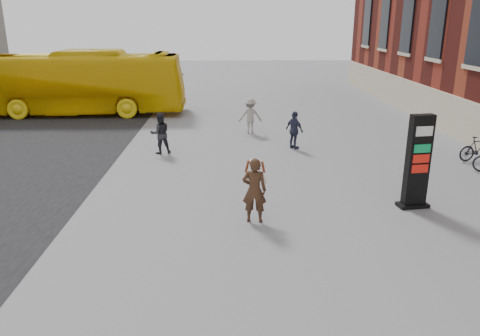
{
  "coord_description": "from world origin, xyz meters",
  "views": [
    {
      "loc": [
        -0.75,
        -11.48,
        5.09
      ],
      "look_at": [
        -0.44,
        0.83,
        1.16
      ],
      "focal_mm": 35.0,
      "sensor_mm": 36.0,
      "label": 1
    }
  ],
  "objects_px": {
    "pedestrian_a": "(160,133)",
    "bike_7": "(479,149)",
    "pedestrian_c": "(294,130)",
    "info_pylon": "(418,162)",
    "bus": "(69,83)",
    "pedestrian_b": "(250,116)",
    "woman": "(254,189)"
  },
  "relations": [
    {
      "from": "woman",
      "to": "bike_7",
      "type": "distance_m",
      "value": 10.18
    },
    {
      "from": "bus",
      "to": "pedestrian_b",
      "type": "xyz_separation_m",
      "value": [
        9.75,
        -4.82,
        -0.92
      ]
    },
    {
      "from": "pedestrian_a",
      "to": "pedestrian_c",
      "type": "height_order",
      "value": "pedestrian_a"
    },
    {
      "from": "info_pylon",
      "to": "bike_7",
      "type": "xyz_separation_m",
      "value": [
        4.13,
        4.41,
        -0.85
      ]
    },
    {
      "from": "bike_7",
      "to": "woman",
      "type": "bearing_deg",
      "value": 112.0
    },
    {
      "from": "pedestrian_c",
      "to": "pedestrian_b",
      "type": "bearing_deg",
      "value": -6.88
    },
    {
      "from": "pedestrian_a",
      "to": "bike_7",
      "type": "bearing_deg",
      "value": 154.4
    },
    {
      "from": "bus",
      "to": "pedestrian_a",
      "type": "xyz_separation_m",
      "value": [
        6.05,
        -8.15,
        -0.94
      ]
    },
    {
      "from": "bus",
      "to": "pedestrian_a",
      "type": "height_order",
      "value": "bus"
    },
    {
      "from": "info_pylon",
      "to": "bus",
      "type": "height_order",
      "value": "bus"
    },
    {
      "from": "bus",
      "to": "pedestrian_c",
      "type": "distance_m",
      "value": 13.75
    },
    {
      "from": "info_pylon",
      "to": "bus",
      "type": "distance_m",
      "value": 19.71
    },
    {
      "from": "pedestrian_a",
      "to": "bike_7",
      "type": "distance_m",
      "value": 12.11
    },
    {
      "from": "bus",
      "to": "info_pylon",
      "type": "bearing_deg",
      "value": -136.04
    },
    {
      "from": "woman",
      "to": "bike_7",
      "type": "bearing_deg",
      "value": -142.04
    },
    {
      "from": "pedestrian_c",
      "to": "bike_7",
      "type": "bearing_deg",
      "value": -144.06
    },
    {
      "from": "pedestrian_a",
      "to": "pedestrian_c",
      "type": "xyz_separation_m",
      "value": [
        5.37,
        0.56,
        -0.03
      ]
    },
    {
      "from": "info_pylon",
      "to": "pedestrian_c",
      "type": "xyz_separation_m",
      "value": [
        -2.53,
        6.33,
        -0.56
      ]
    },
    {
      "from": "pedestrian_b",
      "to": "pedestrian_c",
      "type": "distance_m",
      "value": 3.24
    },
    {
      "from": "woman",
      "to": "pedestrian_c",
      "type": "distance_m",
      "value": 7.48
    },
    {
      "from": "woman",
      "to": "pedestrian_a",
      "type": "distance_m",
      "value": 7.43
    },
    {
      "from": "bus",
      "to": "bike_7",
      "type": "relative_size",
      "value": 7.95
    },
    {
      "from": "pedestrian_b",
      "to": "bike_7",
      "type": "relative_size",
      "value": 1.04
    },
    {
      "from": "pedestrian_b",
      "to": "pedestrian_c",
      "type": "xyz_separation_m",
      "value": [
        1.67,
        -2.78,
        -0.05
      ]
    },
    {
      "from": "info_pylon",
      "to": "woman",
      "type": "relative_size",
      "value": 1.53
    },
    {
      "from": "woman",
      "to": "pedestrian_b",
      "type": "xyz_separation_m",
      "value": [
        0.36,
        9.98,
        -0.07
      ]
    },
    {
      "from": "pedestrian_a",
      "to": "bike_7",
      "type": "height_order",
      "value": "pedestrian_a"
    },
    {
      "from": "bus",
      "to": "pedestrian_a",
      "type": "relative_size",
      "value": 7.76
    },
    {
      "from": "info_pylon",
      "to": "woman",
      "type": "bearing_deg",
      "value": -177.76
    },
    {
      "from": "bus",
      "to": "pedestrian_c",
      "type": "relative_size",
      "value": 8.11
    },
    {
      "from": "info_pylon",
      "to": "pedestrian_a",
      "type": "xyz_separation_m",
      "value": [
        -7.9,
        5.77,
        -0.52
      ]
    },
    {
      "from": "pedestrian_a",
      "to": "pedestrian_b",
      "type": "xyz_separation_m",
      "value": [
        3.7,
        3.33,
        0.01
      ]
    }
  ]
}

